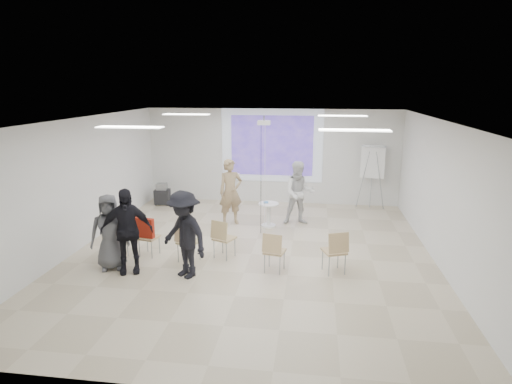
# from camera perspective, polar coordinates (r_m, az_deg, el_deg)

# --- Properties ---
(floor) EXTENTS (8.00, 9.00, 0.10)m
(floor) POSITION_cam_1_polar(r_m,az_deg,el_deg) (9.78, -0.65, -8.55)
(floor) COLOR beige
(floor) RESTS_ON ground
(ceiling) EXTENTS (8.00, 9.00, 0.10)m
(ceiling) POSITION_cam_1_polar(r_m,az_deg,el_deg) (9.05, -0.70, 9.88)
(ceiling) COLOR white
(ceiling) RESTS_ON wall_back
(wall_back) EXTENTS (8.00, 0.10, 3.00)m
(wall_back) POSITION_cam_1_polar(r_m,az_deg,el_deg) (13.73, 2.14, 4.79)
(wall_back) COLOR silver
(wall_back) RESTS_ON floor
(wall_left) EXTENTS (0.10, 9.00, 3.00)m
(wall_left) POSITION_cam_1_polar(r_m,az_deg,el_deg) (10.66, -22.74, 0.99)
(wall_left) COLOR silver
(wall_left) RESTS_ON floor
(wall_right) EXTENTS (0.10, 9.00, 3.00)m
(wall_right) POSITION_cam_1_polar(r_m,az_deg,el_deg) (9.59, 24.01, -0.50)
(wall_right) COLOR silver
(wall_right) RESTS_ON floor
(projection_halo) EXTENTS (3.20, 0.01, 2.30)m
(projection_halo) POSITION_cam_1_polar(r_m,az_deg,el_deg) (13.61, 2.13, 6.20)
(projection_halo) COLOR silver
(projection_halo) RESTS_ON wall_back
(projection_image) EXTENTS (2.60, 0.01, 1.90)m
(projection_image) POSITION_cam_1_polar(r_m,az_deg,el_deg) (13.59, 2.12, 6.19)
(projection_image) COLOR #462E9F
(projection_image) RESTS_ON wall_back
(pedestal_table) EXTENTS (0.60, 0.60, 0.67)m
(pedestal_table) POSITION_cam_1_polar(r_m,az_deg,el_deg) (11.49, 1.68, -2.83)
(pedestal_table) COLOR white
(pedestal_table) RESTS_ON floor
(player_left) EXTENTS (0.89, 0.80, 2.03)m
(player_left) POSITION_cam_1_polar(r_m,az_deg,el_deg) (11.58, -3.41, 0.59)
(player_left) COLOR tan
(player_left) RESTS_ON floor
(player_right) EXTENTS (1.03, 0.88, 1.92)m
(player_right) POSITION_cam_1_polar(r_m,az_deg,el_deg) (11.62, 5.78, 0.31)
(player_right) COLOR white
(player_right) RESTS_ON floor
(controller_left) EXTENTS (0.09, 0.12, 0.04)m
(controller_left) POSITION_cam_1_polar(r_m,az_deg,el_deg) (11.72, -2.33, 2.38)
(controller_left) COLOR white
(controller_left) RESTS_ON player_left
(controller_right) EXTENTS (0.06, 0.13, 0.04)m
(controller_right) POSITION_cam_1_polar(r_m,az_deg,el_deg) (11.80, 4.99, 2.21)
(controller_right) COLOR silver
(controller_right) RESTS_ON player_right
(chair_far_left) EXTENTS (0.49, 0.52, 0.93)m
(chair_far_left) POSITION_cam_1_polar(r_m,az_deg,el_deg) (9.71, -18.31, -5.67)
(chair_far_left) COLOR tan
(chair_far_left) RESTS_ON floor
(chair_left_mid) EXTENTS (0.47, 0.49, 0.83)m
(chair_left_mid) POSITION_cam_1_polar(r_m,az_deg,el_deg) (9.78, -14.35, -5.61)
(chair_left_mid) COLOR tan
(chair_left_mid) RESTS_ON floor
(chair_left_inner) EXTENTS (0.53, 0.55, 0.88)m
(chair_left_inner) POSITION_cam_1_polar(r_m,az_deg,el_deg) (9.27, -9.26, -6.25)
(chair_left_inner) COLOR tan
(chair_left_inner) RESTS_ON floor
(chair_center) EXTENTS (0.55, 0.57, 0.88)m
(chair_center) POSITION_cam_1_polar(r_m,az_deg,el_deg) (9.39, -4.51, -5.85)
(chair_center) COLOR tan
(chair_center) RESTS_ON floor
(chair_right_inner) EXTENTS (0.47, 0.50, 0.85)m
(chair_right_inner) POSITION_cam_1_polar(r_m,az_deg,el_deg) (8.68, 2.36, -7.62)
(chair_right_inner) COLOR tan
(chair_right_inner) RESTS_ON floor
(chair_right_far) EXTENTS (0.56, 0.58, 0.91)m
(chair_right_far) POSITION_cam_1_polar(r_m,az_deg,el_deg) (8.75, 10.60, -7.45)
(chair_right_far) COLOR tan
(chair_right_far) RESTS_ON floor
(red_jacket) EXTENTS (0.46, 0.19, 0.43)m
(red_jacket) POSITION_cam_1_polar(r_m,az_deg,el_deg) (9.57, -14.68, -4.63)
(red_jacket) COLOR #AE2615
(red_jacket) RESTS_ON chair_left_mid
(laptop) EXTENTS (0.38, 0.33, 0.03)m
(laptop) POSITION_cam_1_polar(r_m,az_deg,el_deg) (9.36, -8.93, -6.35)
(laptop) COLOR black
(laptop) RESTS_ON chair_left_inner
(audience_left) EXTENTS (1.33, 1.02, 2.01)m
(audience_left) POSITION_cam_1_polar(r_m,az_deg,el_deg) (8.93, -16.92, -4.21)
(audience_left) COLOR black
(audience_left) RESTS_ON floor
(audience_mid) EXTENTS (1.46, 1.29, 1.99)m
(audience_mid) POSITION_cam_1_polar(r_m,az_deg,el_deg) (8.46, -9.56, -4.87)
(audience_mid) COLOR black
(audience_mid) RESTS_ON floor
(audience_outer) EXTENTS (1.01, 0.84, 1.77)m
(audience_outer) POSITION_cam_1_polar(r_m,az_deg,el_deg) (9.24, -18.96, -4.52)
(audience_outer) COLOR #58585D
(audience_outer) RESTS_ON floor
(flipchart_easel) EXTENTS (0.84, 0.64, 1.95)m
(flipchart_easel) POSITION_cam_1_polar(r_m,az_deg,el_deg) (13.43, 15.29, 3.82)
(flipchart_easel) COLOR #969A9F
(flipchart_easel) RESTS_ON floor
(av_cart) EXTENTS (0.49, 0.40, 0.69)m
(av_cart) POSITION_cam_1_polar(r_m,az_deg,el_deg) (13.94, -12.39, -0.36)
(av_cart) COLOR black
(av_cart) RESTS_ON floor
(ceiling_projector) EXTENTS (0.30, 0.25, 3.00)m
(ceiling_projector) POSITION_cam_1_polar(r_m,az_deg,el_deg) (10.54, 1.06, 8.50)
(ceiling_projector) COLOR white
(ceiling_projector) RESTS_ON ceiling
(fluor_panel_nw) EXTENTS (1.20, 0.30, 0.02)m
(fluor_panel_nw) POSITION_cam_1_polar(r_m,az_deg,el_deg) (11.45, -9.28, 10.18)
(fluor_panel_nw) COLOR white
(fluor_panel_nw) RESTS_ON ceiling
(fluor_panel_ne) EXTENTS (1.20, 0.30, 0.02)m
(fluor_panel_ne) POSITION_cam_1_polar(r_m,az_deg,el_deg) (10.98, 11.44, 9.92)
(fluor_panel_ne) COLOR white
(fluor_panel_ne) RESTS_ON ceiling
(fluor_panel_sw) EXTENTS (1.20, 0.30, 0.02)m
(fluor_panel_sw) POSITION_cam_1_polar(r_m,az_deg,el_deg) (8.18, -16.47, 8.30)
(fluor_panel_sw) COLOR white
(fluor_panel_sw) RESTS_ON ceiling
(fluor_panel_se) EXTENTS (1.20, 0.30, 0.02)m
(fluor_panel_se) POSITION_cam_1_polar(r_m,az_deg,el_deg) (7.50, 12.99, 8.03)
(fluor_panel_se) COLOR white
(fluor_panel_se) RESTS_ON ceiling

